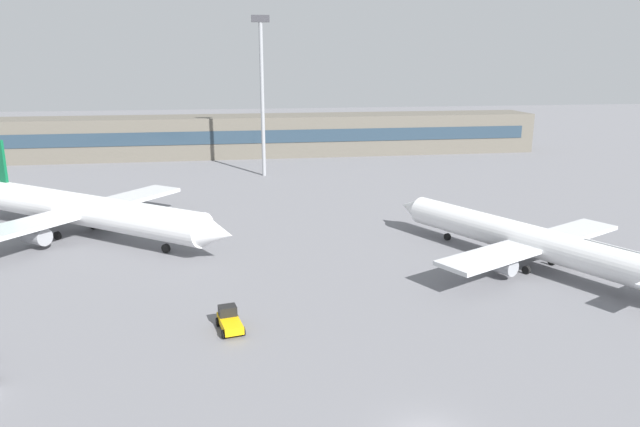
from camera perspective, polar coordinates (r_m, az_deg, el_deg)
ground_plane at (r=71.37m, az=0.04°, el=-2.33°), size 400.00×400.00×0.00m
terminal_building at (r=134.55m, az=-4.42°, el=7.69°), size 120.71×12.13×9.00m
airplane_near at (r=64.80m, az=19.52°, el=-2.39°), size 24.90×34.40×9.21m
airplane_mid at (r=76.09m, az=-21.99°, el=0.27°), size 36.98×30.69×10.98m
baggage_tug_yellow at (r=47.97m, az=-8.90°, el=-10.31°), size 2.38×3.82×1.75m
floodlight_tower_west at (r=108.47m, az=-5.72°, el=12.33°), size 3.20×0.80×28.84m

